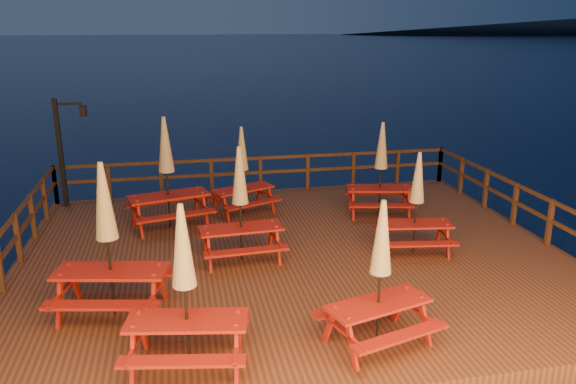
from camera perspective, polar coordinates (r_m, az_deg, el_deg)
The scene contains 13 objects.
ground at distance 12.76m, azimuth 0.56°, elevation -7.88°, with size 500.00×500.00×0.00m, color black.
deck at distance 12.68m, azimuth 0.56°, elevation -7.05°, with size 12.00×10.00×0.40m, color #4D2618.
deck_piles at distance 12.89m, azimuth 0.56°, elevation -9.09°, with size 11.44×9.44×1.40m.
railing at distance 13.97m, azimuth -0.94°, elevation -0.53°, with size 11.80×9.75×1.10m.
lamp_post at distance 16.46m, azimuth -21.68°, elevation 4.66°, with size 0.85×0.18×3.00m.
picnic_table_0 at distance 11.84m, azimuth -4.87°, elevation -1.07°, with size 1.84×1.55×2.52m.
picnic_table_1 at distance 14.89m, azimuth 9.42°, elevation 2.47°, with size 2.00×1.76×2.49m.
picnic_table_2 at distance 8.31m, azimuth -10.45°, elevation -9.24°, with size 2.01×1.75×2.55m.
picnic_table_3 at distance 10.07m, azimuth -17.87°, elevation -4.41°, with size 2.20×1.93×2.75m.
picnic_table_4 at distance 14.07m, azimuth -12.21°, elevation 2.11°, with size 2.29×2.04×2.79m.
picnic_table_5 at distance 12.58m, azimuth 12.92°, elevation -0.93°, with size 1.77×1.53×2.29m.
picnic_table_6 at distance 14.85m, azimuth -4.67°, elevation 2.32°, with size 2.05×1.89×2.36m.
picnic_table_7 at distance 8.86m, azimuth 9.35°, elevation -7.99°, with size 2.01×1.81×2.41m.
Camera 1 is at (-2.42, -11.33, 5.35)m, focal length 35.00 mm.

